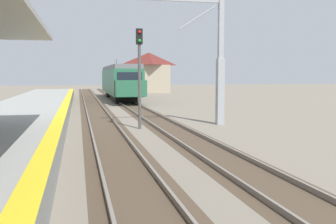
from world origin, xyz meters
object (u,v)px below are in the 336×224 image
Objects in this scene: catenary_pylon_far_side at (215,61)px; distant_trackside_house at (149,72)px; rail_signal_post at (139,68)px; approaching_train at (120,81)px.

catenary_pylon_far_side is 1.14× the size of distant_trackside_house.
catenary_pylon_far_side is at bearing 10.13° from rail_signal_post.
approaching_train is 24.88m from rail_signal_post.
catenary_pylon_far_side is at bearing -95.02° from distant_trackside_house.
rail_signal_post is 4.54m from catenary_pylon_far_side.
catenary_pylon_far_side is 41.29m from distant_trackside_house.
distant_trackside_house is at bearing 69.24° from approaching_train.
rail_signal_post is at bearing -93.65° from approaching_train.
distant_trackside_house reaches higher than approaching_train.
distant_trackside_house is (3.61, 41.13, -0.27)m from catenary_pylon_far_side.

